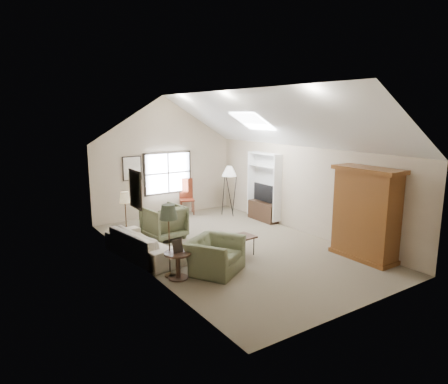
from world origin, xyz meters
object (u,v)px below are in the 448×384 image
armchair_near (215,255)px  coffee_table (236,247)px  side_table (178,266)px  armoire (366,214)px  side_chair (187,197)px  armchair_far (164,222)px  sofa (144,244)px

armchair_near → coffee_table: armchair_near is taller
coffee_table → side_table: side_table is taller
armoire → side_chair: size_ratio=1.81×
coffee_table → side_table: (-1.79, -0.40, 0.05)m
armoire → side_table: size_ratio=3.80×
armchair_near → side_chair: (1.93, 4.83, 0.23)m
coffee_table → side_chair: size_ratio=0.77×
coffee_table → armchair_far: bearing=110.2°
sofa → side_table: (0.09, -1.60, -0.05)m
armoire → coffee_table: 3.19m
armchair_far → side_table: (-0.95, -2.69, -0.18)m
sofa → armchair_near: 1.96m
armoire → armchair_near: size_ratio=1.90×
armoire → armchair_far: 5.31m
coffee_table → side_table: bearing=-167.4°
sofa → armchair_far: 1.51m
coffee_table → sofa: bearing=147.5°
armoire → sofa: (-4.38, 2.99, -0.76)m
sofa → side_table: sofa is taller
side_table → coffee_table: bearing=12.6°
armchair_far → coffee_table: armchair_far is taller
armchair_far → side_chair: size_ratio=0.84×
side_chair → sofa: bearing=-111.4°
sofa → armchair_near: bearing=-160.5°
armchair_far → side_chair: side_chair is taller
armoire → armchair_near: armoire is taller
armoire → side_table: armoire is taller
sofa → armchair_far: size_ratio=2.25×
armoire → armchair_far: armoire is taller
side_table → side_chair: side_chair is taller
coffee_table → armoire: bearing=-35.6°
armchair_far → armchair_near: bearing=80.4°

